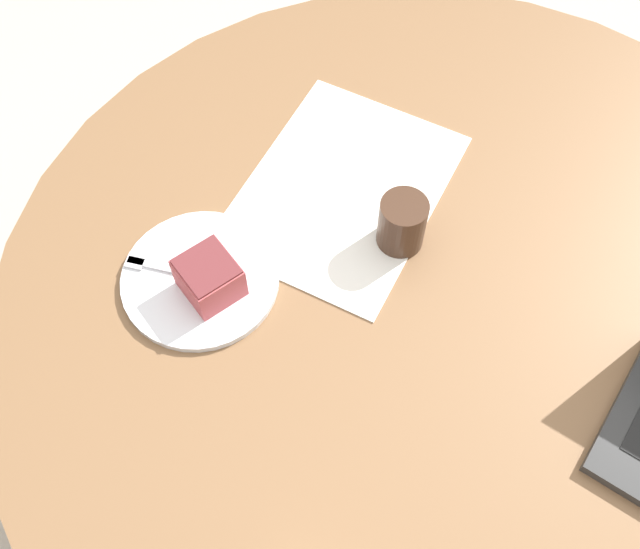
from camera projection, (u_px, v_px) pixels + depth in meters
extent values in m
plane|color=#B7AD9E|center=(397.00, 442.00, 1.78)|extent=(12.00, 12.00, 0.00)
cylinder|color=brown|center=(397.00, 441.00, 1.77)|extent=(0.51, 0.51, 0.02)
cylinder|color=brown|center=(414.00, 385.00, 1.46)|extent=(0.14, 0.14, 0.69)
cylinder|color=brown|center=(439.00, 299.00, 1.15)|extent=(1.38, 1.38, 0.03)
cube|color=white|center=(343.00, 190.00, 1.23)|extent=(0.41, 0.32, 0.00)
cylinder|color=silver|center=(200.00, 279.00, 1.14)|extent=(0.24, 0.24, 0.01)
cube|color=#B74C51|center=(209.00, 278.00, 1.10)|extent=(0.11, 0.11, 0.06)
cube|color=maroon|center=(206.00, 266.00, 1.07)|extent=(0.10, 0.10, 0.00)
cube|color=silver|center=(180.00, 271.00, 1.14)|extent=(0.06, 0.17, 0.00)
cube|color=silver|center=(135.00, 261.00, 1.15)|extent=(0.03, 0.03, 0.00)
cylinder|color=#3D2619|center=(402.00, 223.00, 1.15)|extent=(0.07, 0.07, 0.09)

